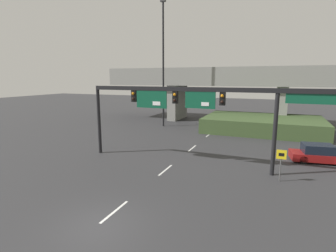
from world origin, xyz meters
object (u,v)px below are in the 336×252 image
at_px(speed_limit_sign, 281,160).
at_px(parked_sedan_near_right, 319,154).
at_px(signal_gantry, 190,101).
at_px(highway_light_pole_near, 163,63).

bearing_deg(speed_limit_sign, parked_sedan_near_right, 62.42).
distance_m(signal_gantry, highway_light_pole_near, 17.09).
distance_m(highway_light_pole_near, parked_sedan_near_right, 21.90).
relative_size(highway_light_pole_near, parked_sedan_near_right, 3.65).
xyz_separation_m(signal_gantry, parked_sedan_near_right, (9.38, 4.52, -4.27)).
relative_size(speed_limit_sign, highway_light_pole_near, 0.13).
bearing_deg(highway_light_pole_near, signal_gantry, -59.48).
xyz_separation_m(speed_limit_sign, parked_sedan_near_right, (2.90, 5.55, -0.75)).
height_order(signal_gantry, highway_light_pole_near, highway_light_pole_near).
distance_m(signal_gantry, speed_limit_sign, 7.45).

